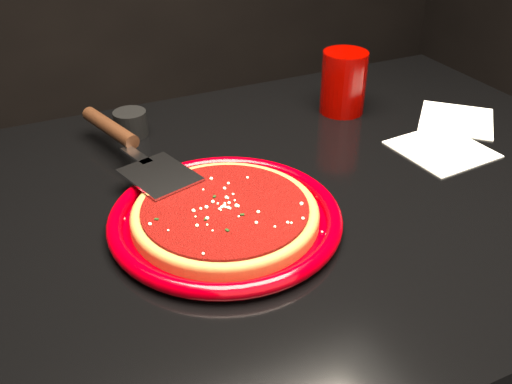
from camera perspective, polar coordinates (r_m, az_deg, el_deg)
table at (r=1.10m, az=1.42°, el=-16.80°), size 1.20×0.80×0.75m
plate at (r=0.77m, az=-3.08°, el=-2.61°), size 0.35×0.35×0.02m
pizza_crust at (r=0.77m, az=-3.09°, el=-2.39°), size 0.28×0.28×0.01m
pizza_crust_rim at (r=0.77m, az=-3.10°, el=-2.00°), size 0.28×0.28×0.02m
pizza_sauce at (r=0.76m, az=-3.11°, el=-1.72°), size 0.25×0.25×0.01m
parmesan_dusting at (r=0.76m, az=-3.13°, el=-1.33°), size 0.22×0.22×0.01m
basil_flecks at (r=0.76m, az=-3.13°, el=-1.38°), size 0.20×0.20×0.00m
pizza_server at (r=0.91m, az=-12.16°, el=4.54°), size 0.20×0.37×0.03m
cup at (r=1.09m, az=8.74°, el=10.78°), size 0.09×0.09×0.12m
napkin_a at (r=1.01m, az=18.07°, el=4.09°), size 0.15×0.15×0.00m
napkin_b at (r=1.13m, az=19.40°, el=6.84°), size 0.19×0.19×0.00m
ramekin at (r=1.03m, az=-12.42°, el=6.72°), size 0.07×0.07×0.04m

